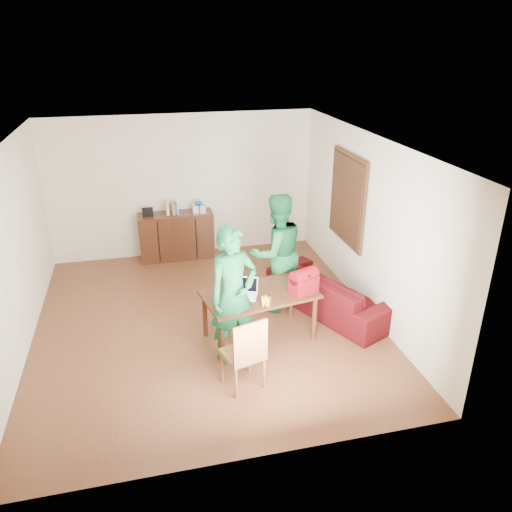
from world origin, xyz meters
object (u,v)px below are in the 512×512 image
object	(u,v)px
table	(259,298)
person_near	(233,295)
sofa	(331,291)
bottle	(269,300)
person_far	(276,253)
red_bag	(304,283)
chair	(243,366)
laptop	(245,294)

from	to	relation	value
table	person_near	bearing A→B (deg)	-150.33
sofa	bottle	bearing A→B (deg)	101.77
bottle	person_far	bearing A→B (deg)	70.05
person_near	person_far	size ratio (longest dim) A/B	1.00
person_far	bottle	xyz separation A→B (m)	(-0.43, -1.19, -0.13)
table	person_far	world-z (taller)	person_far
person_far	red_bag	xyz separation A→B (m)	(0.13, -0.93, -0.07)
table	bottle	world-z (taller)	bottle
chair	sofa	world-z (taller)	chair
chair	sofa	distance (m)	2.29
bottle	sofa	xyz separation A→B (m)	(1.24, 0.90, -0.49)
bottle	table	bearing A→B (deg)	94.71
person_far	chair	bearing A→B (deg)	48.83
chair	bottle	size ratio (longest dim) A/B	5.56
chair	table	bearing A→B (deg)	49.27
person_far	red_bag	distance (m)	0.94
laptop	red_bag	xyz separation A→B (m)	(0.82, -0.06, 0.10)
bottle	person_near	bearing A→B (deg)	177.02
person_near	bottle	bearing A→B (deg)	-21.83
chair	person_far	size ratio (longest dim) A/B	0.53
sofa	person_near	bearing A→B (deg)	92.97
person_far	bottle	size ratio (longest dim) A/B	10.54
chair	red_bag	size ratio (longest dim) A/B	2.60
person_far	sofa	bearing A→B (deg)	146.18
chair	person_far	world-z (taller)	person_far
bottle	red_bag	xyz separation A→B (m)	(0.56, 0.26, 0.05)
table	person_near	xyz separation A→B (m)	(-0.44, -0.36, 0.30)
laptop	sofa	distance (m)	1.67
bottle	sofa	bearing A→B (deg)	35.96
red_bag	laptop	bearing A→B (deg)	153.38
table	person_near	distance (m)	0.64
laptop	sofa	world-z (taller)	laptop
laptop	red_bag	world-z (taller)	red_bag
person_near	sofa	xyz separation A→B (m)	(1.71, 0.88, -0.62)
laptop	bottle	xyz separation A→B (m)	(0.25, -0.32, 0.04)
person_far	red_bag	bearing A→B (deg)	83.64
table	bottle	distance (m)	0.43
table	red_bag	world-z (taller)	red_bag
bottle	chair	bearing A→B (deg)	-127.97
person_near	red_bag	distance (m)	1.06
sofa	chair	bearing A→B (deg)	107.15
person_far	sofa	xyz separation A→B (m)	(0.81, -0.29, -0.62)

